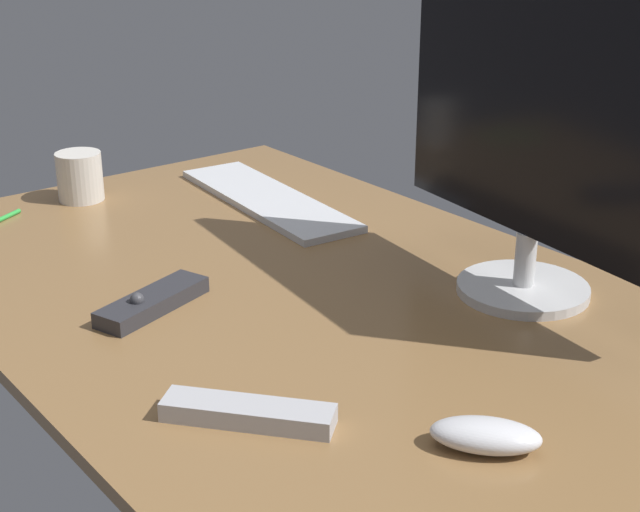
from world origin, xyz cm
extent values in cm
cube|color=olive|center=(0.00, 0.00, 1.00)|extent=(140.00, 84.00, 2.00)
cylinder|color=silver|center=(18.49, 25.32, 2.70)|extent=(18.79, 18.79, 1.41)
cylinder|color=silver|center=(18.49, 25.32, 7.32)|extent=(3.00, 3.00, 7.83)
cube|color=black|center=(18.49, 25.32, 28.44)|extent=(51.05, 8.84, 34.40)
cube|color=silver|center=(-37.03, 19.79, 2.62)|extent=(46.50, 16.61, 1.24)
ellipsoid|color=silver|center=(42.42, -8.35, 3.63)|extent=(12.43, 11.88, 3.26)
cube|color=#2D2D33|center=(-9.25, -18.94, 3.13)|extent=(10.75, 18.62, 2.25)
sphere|color=#3F3F44|center=(-8.31, -21.73, 4.59)|extent=(1.92, 1.92, 1.92)
cube|color=#B7B7BC|center=(22.88, -24.82, 3.12)|extent=(17.57, 15.67, 2.24)
cylinder|color=silver|center=(-59.58, -6.17, 6.45)|extent=(8.25, 8.25, 8.90)
camera|label=1|loc=(98.11, -73.61, 57.53)|focal=53.21mm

